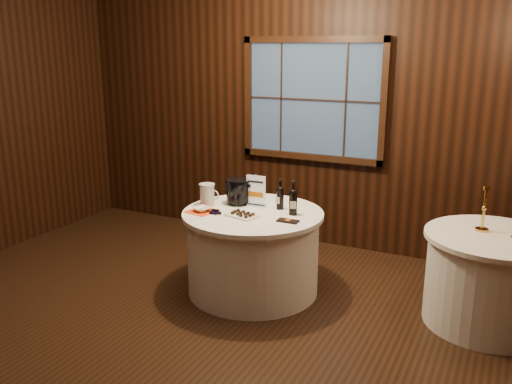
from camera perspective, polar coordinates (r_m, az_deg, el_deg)
The scene contains 15 objects.
ground at distance 4.41m, azimuth -6.39°, elevation -15.22°, with size 6.00×6.00×0.00m, color black.
back_wall at distance 6.07m, azimuth 6.05°, elevation 8.67°, with size 6.00×0.10×3.00m.
main_table at distance 5.02m, azimuth -0.32°, elevation -6.28°, with size 1.28×1.28×0.77m.
side_table at distance 4.83m, azimuth 23.37°, elevation -8.46°, with size 1.08×1.08×0.77m.
sign_stand at distance 5.03m, azimuth 0.02°, elevation -0.36°, with size 0.19×0.10×0.31m.
port_bottle_left at distance 4.95m, azimuth 2.56°, elevation -0.45°, with size 0.07×0.08×0.28m.
port_bottle_right at distance 4.79m, azimuth 3.93°, elevation -0.85°, with size 0.07×0.09×0.31m.
ice_bucket at distance 5.10m, azimuth -1.90°, elevation 0.09°, with size 0.24×0.24×0.24m.
chocolate_plate at distance 4.76m, azimuth -1.43°, elevation -2.41°, with size 0.32×0.25×0.04m.
chocolate_box at distance 4.63m, azimuth 3.37°, elevation -3.06°, with size 0.18×0.09×0.02m, color black.
grape_bunch at distance 4.84m, azimuth -4.33°, elevation -2.09°, with size 0.18×0.07×0.04m.
glass_pitcher at distance 5.08m, azimuth -5.14°, elevation -0.27°, with size 0.19×0.15×0.21m.
orange_napkin at distance 4.92m, azimuth -5.71°, elevation -2.04°, with size 0.24×0.24×0.00m, color #FA4B15.
cracker_bowl at distance 4.92m, azimuth -5.71°, elevation -1.81°, with size 0.15×0.15×0.04m, color white.
brass_candlestick at distance 4.73m, azimuth 22.82°, elevation -2.23°, with size 0.11×0.11×0.38m.
Camera 1 is at (2.10, -3.17, 2.22)m, focal length 38.00 mm.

